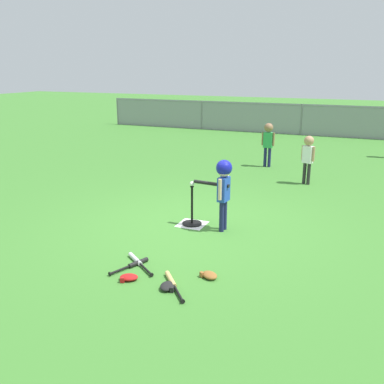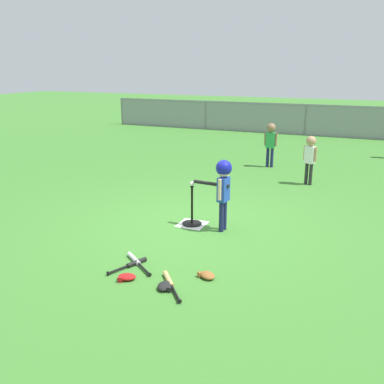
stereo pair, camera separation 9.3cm
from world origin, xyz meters
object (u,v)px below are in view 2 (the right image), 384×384
(batting_tee, at_px, (192,218))
(baseball_on_tee, at_px, (192,184))
(spare_bat_silver, at_px, (136,261))
(glove_near_bats, at_px, (207,275))
(spare_bat_wood, at_px, (170,282))
(glove_by_plate, at_px, (127,277))
(fielder_deep_left, at_px, (310,154))
(spare_bat_black, at_px, (133,264))
(glove_tossed_aside, at_px, (165,286))
(batter_child, at_px, (223,181))
(fielder_deep_center, at_px, (271,139))

(batting_tee, height_order, baseball_on_tee, baseball_on_tee)
(spare_bat_silver, distance_m, glove_near_bats, 1.01)
(spare_bat_wood, height_order, glove_by_plate, glove_by_plate)
(spare_bat_wood, bearing_deg, baseball_on_tee, 106.30)
(fielder_deep_left, height_order, spare_bat_silver, fielder_deep_left)
(spare_bat_wood, relative_size, spare_bat_black, 1.01)
(glove_by_plate, distance_m, glove_tossed_aside, 0.53)
(spare_bat_silver, xyz_separation_m, glove_tossed_aside, (0.67, -0.47, 0.01))
(glove_by_plate, bearing_deg, batter_child, 76.02)
(glove_by_plate, xyz_separation_m, glove_near_bats, (0.88, 0.43, 0.00))
(spare_bat_black, relative_size, glove_by_plate, 2.21)
(spare_bat_wood, distance_m, glove_tossed_aside, 0.12)
(fielder_deep_center, distance_m, spare_bat_wood, 6.65)
(glove_tossed_aside, bearing_deg, glove_near_bats, 52.28)
(spare_bat_black, height_order, glove_tossed_aside, glove_tossed_aside)
(baseball_on_tee, distance_m, fielder_deep_left, 3.55)
(batting_tee, bearing_deg, glove_by_plate, -88.84)
(fielder_deep_center, height_order, spare_bat_wood, fielder_deep_center)
(glove_near_bats, relative_size, glove_tossed_aside, 1.09)
(batting_tee, relative_size, batter_child, 0.57)
(baseball_on_tee, height_order, spare_bat_black, baseball_on_tee)
(spare_bat_wood, height_order, glove_near_bats, glove_near_bats)
(baseball_on_tee, relative_size, glove_by_plate, 0.28)
(glove_near_bats, bearing_deg, batting_tee, 119.39)
(baseball_on_tee, height_order, glove_by_plate, baseball_on_tee)
(baseball_on_tee, height_order, glove_tossed_aside, baseball_on_tee)
(batting_tee, distance_m, glove_by_plate, 2.07)
(baseball_on_tee, bearing_deg, glove_by_plate, -88.84)
(batting_tee, relative_size, glove_tossed_aside, 2.60)
(spare_bat_black, bearing_deg, baseball_on_tee, 87.20)
(batter_child, distance_m, glove_tossed_aside, 2.17)
(spare_bat_black, bearing_deg, glove_tossed_aside, -29.35)
(glove_near_bats, bearing_deg, fielder_deep_center, 97.16)
(spare_bat_silver, relative_size, glove_near_bats, 2.19)
(batting_tee, xyz_separation_m, glove_tossed_aside, (0.57, -2.08, -0.07))
(fielder_deep_left, bearing_deg, baseball_on_tee, -111.86)
(batter_child, relative_size, fielder_deep_center, 1.01)
(batter_child, bearing_deg, glove_tossed_aside, -89.23)
(baseball_on_tee, height_order, spare_bat_silver, baseball_on_tee)
(spare_bat_wood, bearing_deg, glove_tossed_aside, -91.74)
(fielder_deep_center, bearing_deg, spare_bat_black, -91.95)
(glove_near_bats, height_order, glove_tossed_aside, same)
(glove_tossed_aside, bearing_deg, baseball_on_tee, 105.30)
(glove_near_bats, bearing_deg, spare_bat_silver, 179.18)
(glove_near_bats, bearing_deg, baseball_on_tee, 119.39)
(baseball_on_tee, xyz_separation_m, glove_near_bats, (0.92, -1.63, -0.65))
(baseball_on_tee, relative_size, glove_tossed_aside, 0.30)
(fielder_deep_left, distance_m, fielder_deep_center, 1.79)
(fielder_deep_left, bearing_deg, spare_bat_silver, -106.10)
(spare_bat_black, relative_size, glove_tossed_aside, 2.31)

